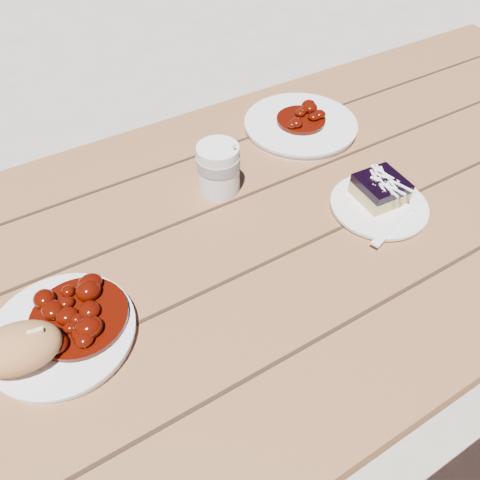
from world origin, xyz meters
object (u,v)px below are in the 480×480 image
coffee_cup (219,169)px  bread_roll (18,349)px  main_plate (62,334)px  blueberry_cake (380,189)px  dessert_plate (379,206)px  second_plate (300,125)px  picnic_table (270,275)px

coffee_cup → bread_roll: bearing=-155.0°
main_plate → blueberry_cake: size_ratio=2.40×
dessert_plate → blueberry_cake: (0.01, 0.01, 0.03)m
dessert_plate → second_plate: size_ratio=0.71×
main_plate → dessert_plate: size_ratio=1.19×
bread_roll → dessert_plate: size_ratio=0.66×
main_plate → blueberry_cake: (0.59, -0.01, 0.02)m
bread_roll → second_plate: bread_roll is taller
second_plate → blueberry_cake: bearing=-94.3°
coffee_cup → second_plate: size_ratio=0.40×
picnic_table → main_plate: main_plate is taller
bread_roll → dessert_plate: bread_roll is taller
blueberry_cake → coffee_cup: size_ratio=0.88×
bread_roll → blueberry_cake: bread_roll is taller
dessert_plate → bread_roll: bearing=179.2°
bread_roll → dessert_plate: 0.64m
dessert_plate → blueberry_cake: blueberry_cake is taller
bread_roll → main_plate: bearing=20.0°
main_plate → second_plate: (0.61, 0.26, 0.00)m
blueberry_cake → second_plate: bearing=89.5°
main_plate → bread_roll: bearing=-160.0°
main_plate → coffee_cup: size_ratio=2.10×
dessert_plate → picnic_table: bearing=157.5°
main_plate → bread_roll: 0.07m
picnic_table → blueberry_cake: blueberry_cake is taller
blueberry_cake → coffee_cup: 0.30m
dessert_plate → blueberry_cake: 0.03m
coffee_cup → second_plate: coffee_cup is taller
main_plate → dessert_plate: main_plate is taller
picnic_table → dessert_plate: dessert_plate is taller
dessert_plate → second_plate: (0.03, 0.29, 0.00)m
main_plate → coffee_cup: (0.35, 0.17, 0.04)m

